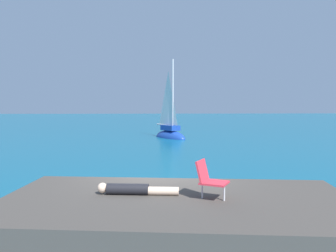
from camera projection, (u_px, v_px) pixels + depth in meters
name	position (u px, v px, depth m)	size (l,w,h in m)	color
ground_plane	(159.00, 208.00, 9.78)	(160.00, 160.00, 0.00)	#0F5675
shore_ledge	(177.00, 222.00, 7.24)	(7.32, 3.83, 1.00)	#423D38
boulder_seaward	(177.00, 216.00, 9.17)	(0.96, 0.77, 0.53)	#3F3934
boulder_inland	(131.00, 214.00, 9.26)	(0.98, 0.79, 0.54)	#463432
sailboat_near	(170.00, 133.00, 28.95)	(3.12, 3.82, 7.11)	#193D99
person_sunbather	(134.00, 189.00, 7.48)	(1.76, 0.36, 0.25)	black
beach_chair	(209.00, 178.00, 7.13)	(0.75, 0.70, 0.80)	#E03342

